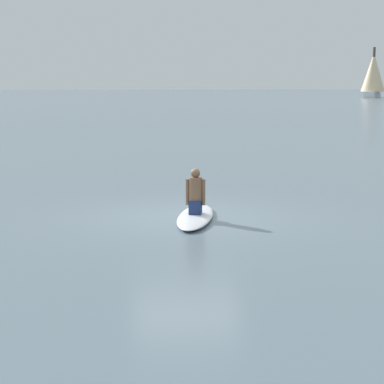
{
  "coord_description": "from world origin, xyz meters",
  "views": [
    {
      "loc": [
        -15.31,
        1.29,
        3.15
      ],
      "look_at": [
        -0.43,
        -0.1,
        0.67
      ],
      "focal_mm": 63.61,
      "sensor_mm": 36.0,
      "label": 1
    }
  ],
  "objects": [
    {
      "name": "sailboat_distant",
      "position": [
        100.8,
        -41.13,
        4.06
      ],
      "size": [
        5.91,
        5.69,
        8.64
      ],
      "rotation": [
        0.0,
        0.0,
        -0.57
      ],
      "color": "silver",
      "rests_on": "ground"
    },
    {
      "name": "ground_plane",
      "position": [
        0.0,
        0.0,
        0.0
      ],
      "size": [
        400.0,
        400.0,
        0.0
      ],
      "primitive_type": "plane",
      "color": "slate"
    },
    {
      "name": "surfboard",
      "position": [
        -0.22,
        -0.2,
        0.07
      ],
      "size": [
        3.06,
        1.35,
        0.14
      ],
      "primitive_type": "ellipsoid",
      "rotation": [
        0.0,
        0.0,
        2.94
      ],
      "color": "white",
      "rests_on": "ground"
    },
    {
      "name": "person_paddler",
      "position": [
        -0.22,
        -0.2,
        0.61
      ],
      "size": [
        0.39,
        0.46,
        1.04
      ],
      "rotation": [
        0.0,
        0.0,
        2.94
      ],
      "color": "navy",
      "rests_on": "surfboard"
    }
  ]
}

